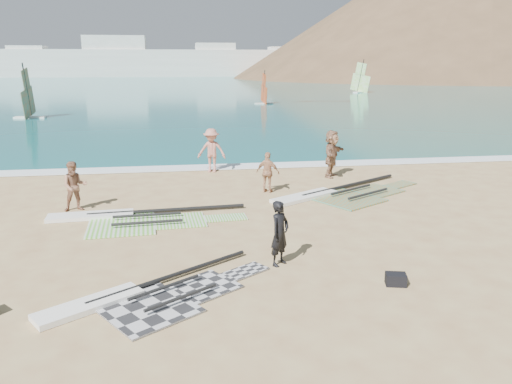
{
  "coord_description": "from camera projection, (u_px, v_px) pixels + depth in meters",
  "views": [
    {
      "loc": [
        -1.3,
        -9.93,
        4.71
      ],
      "look_at": [
        0.8,
        4.0,
        1.0
      ],
      "focal_mm": 35.0,
      "sensor_mm": 36.0,
      "label": 1
    }
  ],
  "objects": [
    {
      "name": "ground",
      "position": [
        247.0,
        284.0,
        10.88
      ],
      "size": [
        300.0,
        300.0,
        0.0
      ],
      "primitive_type": "plane",
      "color": "tan",
      "rests_on": "ground"
    },
    {
      "name": "sea",
      "position": [
        184.0,
        79.0,
        137.12
      ],
      "size": [
        300.0,
        240.0,
        0.06
      ],
      "primitive_type": "cube",
      "color": "#0D5E5B",
      "rests_on": "ground"
    },
    {
      "name": "surf_line",
      "position": [
        212.0,
        168.0,
        22.65
      ],
      "size": [
        300.0,
        1.2,
        0.04
      ],
      "primitive_type": "cube",
      "color": "white",
      "rests_on": "ground"
    },
    {
      "name": "far_town",
      "position": [
        131.0,
        62.0,
        150.93
      ],
      "size": [
        160.0,
        8.0,
        12.0
      ],
      "color": "white",
      "rests_on": "ground"
    },
    {
      "name": "headland_main",
      "position": [
        474.0,
        77.0,
        147.43
      ],
      "size": [
        143.0,
        143.0,
        45.0
      ],
      "primitive_type": "cone",
      "color": "brown",
      "rests_on": "ground"
    },
    {
      "name": "rig_grey",
      "position": [
        145.0,
        297.0,
        10.15
      ],
      "size": [
        4.88,
        3.67,
        0.2
      ],
      "rotation": [
        0.0,
        0.0,
        0.59
      ],
      "color": "#252528",
      "rests_on": "ground"
    },
    {
      "name": "rig_green",
      "position": [
        131.0,
        219.0,
        15.21
      ],
      "size": [
        6.13,
        2.47,
        0.2
      ],
      "rotation": [
        0.0,
        0.0,
        0.07
      ],
      "color": "#5CC529",
      "rests_on": "ground"
    },
    {
      "name": "rig_orange",
      "position": [
        340.0,
        194.0,
        18.02
      ],
      "size": [
        6.23,
        4.45,
        0.2
      ],
      "rotation": [
        0.0,
        0.0,
        0.54
      ],
      "color": "#DD5E00",
      "rests_on": "ground"
    },
    {
      "name": "gear_bag_far",
      "position": [
        396.0,
        279.0,
        10.79
      ],
      "size": [
        0.49,
        0.4,
        0.26
      ],
      "primitive_type": "cube",
      "rotation": [
        0.0,
        0.0,
        -0.25
      ],
      "color": "black",
      "rests_on": "ground"
    },
    {
      "name": "person_wetsuit",
      "position": [
        280.0,
        233.0,
        11.72
      ],
      "size": [
        0.67,
        0.67,
        1.57
      ],
      "primitive_type": "imported",
      "rotation": [
        0.0,
        0.0,
        0.77
      ],
      "color": "black",
      "rests_on": "ground"
    },
    {
      "name": "beachgoer_left",
      "position": [
        75.0,
        186.0,
        16.01
      ],
      "size": [
        0.92,
        0.79,
        1.62
      ],
      "primitive_type": "imported",
      "rotation": [
        0.0,
        0.0,
        0.25
      ],
      "color": "#98664D",
      "rests_on": "ground"
    },
    {
      "name": "beachgoer_mid",
      "position": [
        212.0,
        150.0,
        21.64
      ],
      "size": [
        1.37,
        1.0,
        1.9
      ],
      "primitive_type": "imported",
      "rotation": [
        0.0,
        0.0,
        -0.27
      ],
      "color": "#B97262",
      "rests_on": "ground"
    },
    {
      "name": "beachgoer_back",
      "position": [
        268.0,
        172.0,
        18.28
      ],
      "size": [
        0.95,
        0.76,
        1.5
      ],
      "primitive_type": "imported",
      "rotation": [
        0.0,
        0.0,
        2.62
      ],
      "color": "tan",
      "rests_on": "ground"
    },
    {
      "name": "beachgoer_right",
      "position": [
        332.0,
        154.0,
        20.7
      ],
      "size": [
        1.49,
        1.84,
        1.96
      ],
      "primitive_type": "imported",
      "rotation": [
        0.0,
        0.0,
        0.98
      ],
      "color": "#9A6F52",
      "rests_on": "ground"
    },
    {
      "name": "windsurfer_left",
      "position": [
        28.0,
        103.0,
        41.73
      ],
      "size": [
        2.57,
        3.1,
        4.62
      ],
      "rotation": [
        0.0,
        0.0,
        -0.06
      ],
      "color": "white",
      "rests_on": "ground"
    },
    {
      "name": "windsurfer_centre",
      "position": [
        264.0,
        94.0,
        55.71
      ],
      "size": [
        2.11,
        2.51,
        3.76
      ],
      "rotation": [
        0.0,
        0.0,
        0.11
      ],
      "color": "white",
      "rests_on": "ground"
    },
    {
      "name": "windsurfer_right",
      "position": [
        360.0,
        83.0,
        75.67
      ],
      "size": [
        2.61,
        2.6,
        5.03
      ],
      "rotation": [
        0.0,
        0.0,
        0.71
      ],
      "color": "white",
      "rests_on": "ground"
    }
  ]
}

